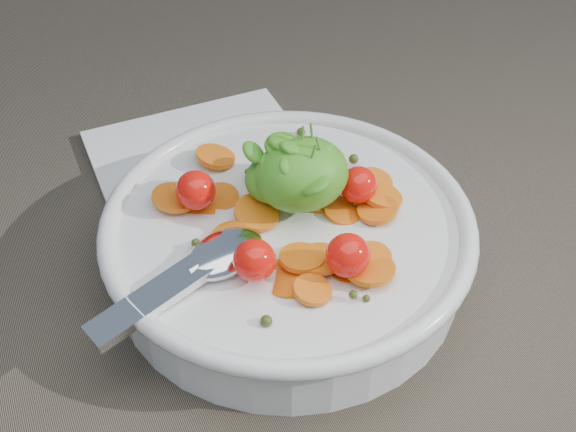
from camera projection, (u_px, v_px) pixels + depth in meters
name	position (u px, v px, depth m)	size (l,w,h in m)	color
ground	(291.00, 297.00, 0.51)	(6.00, 6.00, 0.00)	brown
bowl	(288.00, 239.00, 0.51)	(0.28, 0.26, 0.11)	white
napkin	(204.00, 160.00, 0.62)	(0.18, 0.16, 0.01)	white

